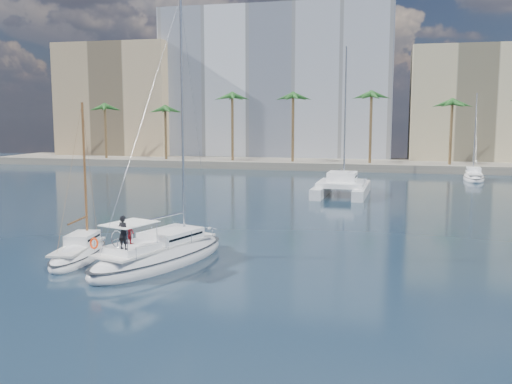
# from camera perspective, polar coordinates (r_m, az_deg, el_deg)

# --- Properties ---
(ground) EXTENTS (160.00, 160.00, 0.00)m
(ground) POSITION_cam_1_polar(r_m,az_deg,el_deg) (36.33, -1.60, -6.08)
(ground) COLOR black
(ground) RESTS_ON ground
(quay) EXTENTS (120.00, 14.00, 1.20)m
(quay) POSITION_cam_1_polar(r_m,az_deg,el_deg) (95.85, 7.91, 2.79)
(quay) COLOR gray
(quay) RESTS_ON ground
(building_modern) EXTENTS (42.00, 16.00, 28.00)m
(building_modern) POSITION_cam_1_polar(r_m,az_deg,el_deg) (109.28, 2.29, 10.48)
(building_modern) COLOR white
(building_modern) RESTS_ON ground
(building_tan_left) EXTENTS (22.00, 14.00, 22.00)m
(building_tan_left) POSITION_cam_1_polar(r_m,az_deg,el_deg) (115.11, -13.11, 8.66)
(building_tan_left) COLOR tan
(building_tan_left) RESTS_ON ground
(building_beige) EXTENTS (20.00, 14.00, 20.00)m
(building_beige) POSITION_cam_1_polar(r_m,az_deg,el_deg) (104.87, 20.67, 7.93)
(building_beige) COLOR beige
(building_beige) RESTS_ON ground
(palm_left) EXTENTS (3.60, 3.60, 12.30)m
(palm_left) POSITION_cam_1_polar(r_m,az_deg,el_deg) (100.81, -12.06, 8.44)
(palm_left) COLOR brown
(palm_left) RESTS_ON ground
(palm_centre) EXTENTS (3.60, 3.60, 12.30)m
(palm_centre) POSITION_cam_1_polar(r_m,az_deg,el_deg) (91.55, 7.77, 8.64)
(palm_centre) COLOR brown
(palm_centre) RESTS_ON ground
(main_sloop) EXTENTS (6.75, 11.50, 16.27)m
(main_sloop) POSITION_cam_1_polar(r_m,az_deg,el_deg) (34.00, -9.60, -6.26)
(main_sloop) COLOR white
(main_sloop) RESTS_ON ground
(small_sloop) EXTENTS (3.14, 7.19, 9.99)m
(small_sloop) POSITION_cam_1_polar(r_m,az_deg,el_deg) (36.11, -17.29, -5.89)
(small_sloop) COLOR white
(small_sloop) RESTS_ON ground
(catamaran) EXTENTS (5.77, 11.10, 16.11)m
(catamaran) POSITION_cam_1_polar(r_m,az_deg,el_deg) (62.97, 8.59, 0.73)
(catamaran) COLOR white
(catamaran) RESTS_ON ground
(seagull) EXTENTS (1.10, 0.47, 0.20)m
(seagull) POSITION_cam_1_polar(r_m,az_deg,el_deg) (41.30, -4.68, -3.65)
(seagull) COLOR silver
(seagull) RESTS_ON ground
(moored_yacht_a) EXTENTS (3.37, 9.52, 11.90)m
(moored_yacht_a) POSITION_cam_1_polar(r_m,az_deg,el_deg) (82.25, 20.93, 1.14)
(moored_yacht_a) COLOR white
(moored_yacht_a) RESTS_ON ground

